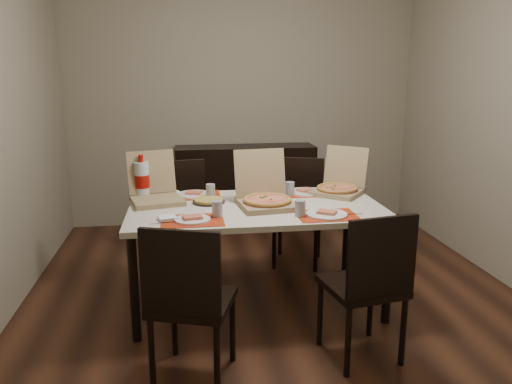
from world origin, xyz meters
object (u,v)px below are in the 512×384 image
Objects in this scene: chair_near_left at (188,298)px; dip_bowl at (272,197)px; pizza_box_center at (266,198)px; soda_bottle at (142,180)px; chair_far_right at (299,206)px; dining_table at (256,214)px; chair_near_right at (369,281)px; chair_far_left at (185,210)px; sideboard at (245,187)px.

chair_near_left is 8.31× the size of dip_bowl.
soda_bottle is (-0.89, 0.35, 0.08)m from pizza_box_center.
soda_bottle is at bearing -160.40° from chair_far_right.
dining_table is 1.08m from chair_near_left.
chair_near_right is at bearing 3.66° from chair_near_left.
pizza_box_center is at bearing 58.14° from chair_near_left.
chair_near_left is at bearing -89.66° from chair_far_left.
sideboard is 1.61× the size of chair_far_right.
dip_bowl is (-0.36, -0.62, 0.25)m from chair_far_right.
dining_table is 0.14m from pizza_box_center.
chair_far_left is (-1.04, 1.68, 0.00)m from chair_near_right.
soda_bottle is (-0.31, -0.49, 0.38)m from chair_far_left.
sideboard is at bearing 57.98° from chair_far_left.
pizza_box_center is at bearing -17.37° from dining_table.
chair_near_left is (-0.66, -2.82, 0.06)m from sideboard.
sideboard is 0.83× the size of dining_table.
pizza_box_center is 0.21m from dip_bowl.
sideboard is 1.61× the size of chair_near_right.
dining_table is 3.85× the size of pizza_box_center.
pizza_box_center is (0.58, -0.83, 0.30)m from chair_far_left.
dining_table is 1.94× the size of chair_near_right.
dip_bowl is (-0.39, 1.04, 0.25)m from chair_near_right.
dining_table is at bearing 162.63° from pizza_box_center.
dining_table is (-0.16, -1.88, 0.23)m from sideboard.
sideboard is at bearing 107.60° from chair_far_right.
sideboard is 1.61× the size of chair_far_left.
chair_far_right is at bearing 91.06° from chair_near_right.
sideboard is at bearing 76.85° from chair_near_left.
dining_table is at bearing 121.39° from chair_near_right.
chair_far_left is at bearing 122.27° from dining_table.
chair_near_right reaches higher than sideboard.
chair_far_left is 1.06m from pizza_box_center.
sideboard is 13.41× the size of dip_bowl.
chair_far_left is at bearing 121.82° from chair_near_right.
soda_bottle is at bearing 158.75° from pizza_box_center.
chair_near_right is at bearing -88.94° from chair_far_right.
chair_far_right is (-0.03, 1.67, 0.00)m from chair_near_right.
dip_bowl is (-0.01, -1.71, 0.31)m from sideboard.
chair_far_left is at bearing 90.34° from chair_near_left.
dining_table is 16.09× the size of dip_bowl.
sideboard is 3.21× the size of pizza_box_center.
chair_far_right is 1.45m from soda_bottle.
chair_far_left is (-0.01, 1.75, 0.00)m from chair_near_left.
chair_near_right is at bearing -41.51° from soda_bottle.
sideboard is 2.78m from chair_near_right.
chair_far_left reaches higher than dip_bowl.
soda_bottle is (-0.82, 0.32, 0.21)m from dining_table.
chair_far_right is at bearing -0.96° from chair_far_left.
chair_near_right is 1.14m from dip_bowl.
dining_table is at bearing -122.26° from chair_far_right.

